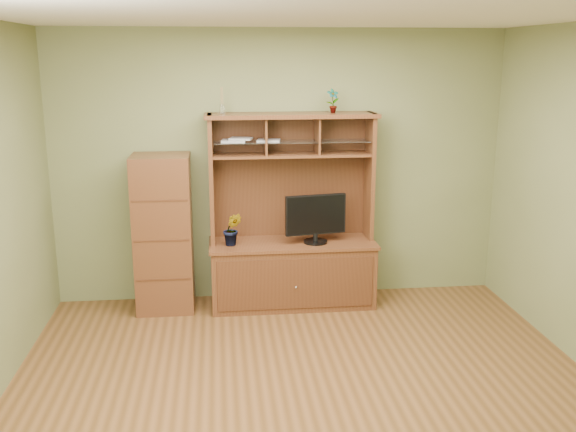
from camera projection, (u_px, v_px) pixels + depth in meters
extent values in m
cube|color=#513317|center=(306.00, 389.00, 4.84)|extent=(4.50, 4.00, 0.02)
cube|color=white|center=(309.00, 12.00, 4.17)|extent=(4.50, 4.00, 0.02)
cube|color=#636B3F|center=(280.00, 167.00, 6.44)|extent=(4.50, 0.02, 2.70)
cube|color=#636B3F|center=(377.00, 335.00, 2.57)|extent=(4.50, 0.02, 2.70)
cube|color=#492315|center=(292.00, 274.00, 6.41)|extent=(1.60, 0.55, 0.62)
cube|color=#3B1D10|center=(296.00, 284.00, 6.14)|extent=(1.50, 0.01, 0.50)
sphere|color=silver|center=(296.00, 287.00, 6.14)|extent=(0.02, 0.02, 0.02)
cube|color=#492315|center=(292.00, 243.00, 6.33)|extent=(1.64, 0.59, 0.03)
cube|color=#492315|center=(211.00, 179.00, 6.19)|extent=(0.04, 0.35, 1.25)
cube|color=#492315|center=(369.00, 176.00, 6.36)|extent=(0.04, 0.35, 1.25)
cube|color=#3B1D10|center=(290.00, 175.00, 6.43)|extent=(1.52, 0.02, 1.25)
cube|color=#492315|center=(291.00, 115.00, 6.13)|extent=(1.66, 0.40, 0.04)
cube|color=#492315|center=(291.00, 155.00, 6.22)|extent=(1.52, 0.32, 0.02)
cube|color=#492315|center=(265.00, 136.00, 6.15)|extent=(0.02, 0.31, 0.35)
cube|color=#492315|center=(317.00, 135.00, 6.20)|extent=(0.02, 0.31, 0.35)
cube|color=silver|center=(292.00, 142.00, 6.18)|extent=(1.50, 0.27, 0.01)
cylinder|color=black|center=(315.00, 242.00, 6.29)|extent=(0.23, 0.23, 0.02)
cylinder|color=black|center=(315.00, 237.00, 6.28)|extent=(0.05, 0.05, 0.07)
cube|color=black|center=(316.00, 215.00, 6.23)|extent=(0.60, 0.15, 0.39)
imported|color=#356020|center=(232.00, 229.00, 6.17)|extent=(0.19, 0.16, 0.32)
imported|color=#2E6824|center=(333.00, 101.00, 6.14)|extent=(0.14, 0.11, 0.23)
cylinder|color=silver|center=(222.00, 109.00, 6.04)|extent=(0.05, 0.05, 0.09)
cylinder|color=#987E4C|center=(222.00, 96.00, 6.01)|extent=(0.03, 0.03, 0.16)
cube|color=#ADADB2|center=(234.00, 141.00, 6.13)|extent=(0.24, 0.19, 0.02)
cube|color=#ADADB2|center=(241.00, 139.00, 6.13)|extent=(0.24, 0.21, 0.02)
cube|color=#ADADB2|center=(269.00, 140.00, 6.16)|extent=(0.24, 0.20, 0.02)
cube|color=#492315|center=(164.00, 233.00, 6.20)|extent=(0.55, 0.49, 1.53)
cube|color=#3B1D10|center=(163.00, 279.00, 6.05)|extent=(0.51, 0.01, 0.02)
cube|color=#3B1D10|center=(162.00, 241.00, 5.96)|extent=(0.51, 0.01, 0.01)
cube|color=#3B1D10|center=(159.00, 201.00, 5.86)|extent=(0.51, 0.01, 0.02)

